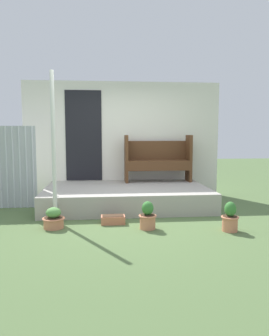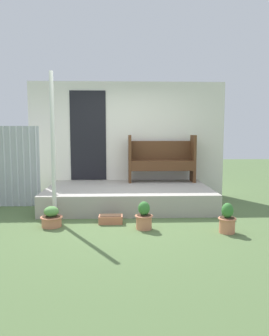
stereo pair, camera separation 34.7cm
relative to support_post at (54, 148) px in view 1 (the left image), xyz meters
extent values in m
plane|color=#516B3D|center=(1.19, 0.07, -1.23)|extent=(24.00, 24.00, 0.00)
cube|color=#A8A399|center=(1.26, 1.04, -1.04)|extent=(3.22, 1.94, 0.39)
cube|color=white|center=(1.26, 2.04, 0.07)|extent=(4.42, 0.06, 2.60)
cube|color=black|center=(0.37, 2.00, 0.17)|extent=(0.80, 0.02, 2.00)
cylinder|color=silver|center=(-1.19, 1.09, -0.43)|extent=(0.04, 0.04, 1.60)
cylinder|color=silver|center=(-1.06, 1.09, -0.43)|extent=(0.04, 0.04, 1.60)
cylinder|color=silver|center=(-0.94, 1.09, -0.43)|extent=(0.04, 0.04, 1.60)
cylinder|color=silver|center=(-0.81, 1.09, -0.43)|extent=(0.04, 0.04, 1.60)
cylinder|color=silver|center=(-0.69, 1.09, -0.43)|extent=(0.04, 0.04, 1.60)
cylinder|color=silver|center=(-0.56, 1.09, -0.43)|extent=(0.04, 0.04, 1.60)
cylinder|color=silver|center=(0.00, 0.00, 0.00)|extent=(0.07, 0.07, 2.46)
cube|color=#54331C|center=(1.30, 1.69, -0.33)|extent=(0.06, 0.40, 1.03)
cube|color=#54331C|center=(2.70, 1.69, -0.33)|extent=(0.06, 0.40, 1.03)
cube|color=#54331C|center=(2.00, 1.69, -0.39)|extent=(1.34, 0.41, 0.04)
cube|color=#54331C|center=(2.00, 1.50, -0.49)|extent=(1.34, 0.04, 0.17)
cube|color=#54331C|center=(2.00, 1.87, -0.16)|extent=(1.34, 0.05, 0.42)
cylinder|color=tan|center=(0.02, -0.37, -1.15)|extent=(0.31, 0.31, 0.16)
torus|color=tan|center=(0.02, -0.37, -1.08)|extent=(0.35, 0.35, 0.02)
cylinder|color=#422D1E|center=(0.02, -0.37, -1.06)|extent=(0.28, 0.28, 0.01)
ellipsoid|color=#599347|center=(0.02, -0.37, -0.98)|extent=(0.23, 0.23, 0.16)
cylinder|color=tan|center=(1.47, -0.55, -1.12)|extent=(0.24, 0.24, 0.22)
torus|color=tan|center=(1.47, -0.55, -1.02)|extent=(0.28, 0.28, 0.02)
cylinder|color=#422D1E|center=(1.47, -0.55, -1.01)|extent=(0.22, 0.22, 0.01)
ellipsoid|color=#387A33|center=(1.47, -0.55, -0.91)|extent=(0.18, 0.18, 0.21)
cylinder|color=tan|center=(2.68, -0.78, -1.12)|extent=(0.23, 0.23, 0.22)
torus|color=tan|center=(2.68, -0.78, -1.02)|extent=(0.27, 0.27, 0.02)
cylinder|color=#422D1E|center=(2.68, -0.78, -1.00)|extent=(0.21, 0.21, 0.01)
ellipsoid|color=#387A33|center=(2.68, -0.78, -0.89)|extent=(0.17, 0.17, 0.22)
cube|color=#C67251|center=(0.95, -0.21, -1.16)|extent=(0.39, 0.22, 0.13)
cube|color=#422D1E|center=(0.95, -0.21, -1.09)|extent=(0.34, 0.18, 0.01)
camera|label=1|loc=(0.79, -5.41, 0.26)|focal=35.00mm
camera|label=2|loc=(1.14, -5.43, 0.26)|focal=35.00mm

